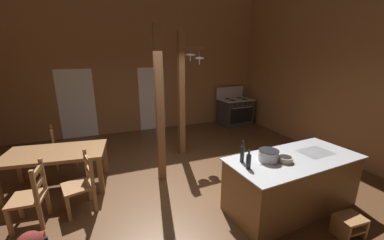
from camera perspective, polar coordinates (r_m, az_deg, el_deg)
The scene contains 18 objects.
ground_plane at distance 4.52m, azimuth -4.12°, elevation -17.43°, with size 8.97×8.45×0.10m, color brown.
wall_back at distance 7.60m, azimuth -13.60°, elevation 14.43°, with size 8.97×0.14×4.60m, color #93663F.
wall_right at distance 6.37m, azimuth 34.79°, elevation 11.94°, with size 0.14×8.45×4.60m, color #93663F.
glazed_door_back_left at distance 7.61m, azimuth -26.70°, elevation 3.51°, with size 1.00×0.01×2.05m, color white.
glazed_panel_back_right at distance 7.72m, azimuth -9.91°, elevation 5.12°, with size 0.84×0.01×2.05m, color white.
kitchen_island at distance 4.16m, azimuth 23.48°, elevation -14.08°, with size 2.22×1.10×0.89m.
stove_range at distance 8.39m, azimuth 10.64°, elevation 2.14°, with size 1.20×0.90×1.32m.
support_post_with_pot_rack at distance 5.52m, azimuth -2.35°, elevation 7.07°, with size 0.67×0.25×2.95m.
support_post_center at distance 4.34m, azimuth -8.06°, elevation 3.00°, with size 0.14×0.14×2.95m.
step_stool at distance 4.09m, azimuth 34.52°, elevation -20.65°, with size 0.38×0.30×0.30m.
dining_table at distance 4.92m, azimuth -30.81°, elevation -7.70°, with size 1.80×1.10×0.74m.
ladderback_chair_near_window at distance 5.91m, azimuth -29.69°, elevation -5.90°, with size 0.52×0.52×0.95m.
ladderback_chair_by_post at distance 4.21m, azimuth -35.14°, elevation -15.33°, with size 0.47×0.47×0.95m.
ladderback_chair_at_table_end at distance 4.18m, azimuth -25.82°, elevation -14.12°, with size 0.54×0.54×0.95m.
stockpot_on_counter at distance 3.67m, azimuth 18.49°, elevation -8.38°, with size 0.37×0.30×0.17m.
mixing_bowl_on_counter at distance 3.75m, azimuth 22.15°, elevation -9.02°, with size 0.22×0.22×0.08m.
bottle_tall_on_counter at distance 3.51m, azimuth 12.40°, elevation -8.15°, with size 0.06×0.06×0.34m.
bottle_short_on_counter at distance 3.35m, azimuth 13.88°, elevation -9.93°, with size 0.07×0.07×0.28m.
Camera 1 is at (-1.09, -3.62, 2.42)m, focal length 21.43 mm.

